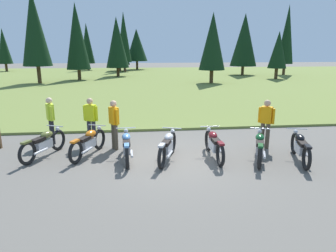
% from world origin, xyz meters
% --- Properties ---
extents(ground_plane, '(140.00, 140.00, 0.00)m').
position_xyz_m(ground_plane, '(0.00, 0.00, 0.00)').
color(ground_plane, '#605B54').
extents(grass_moorland, '(80.00, 44.00, 0.10)m').
position_xyz_m(grass_moorland, '(0.00, 25.32, 0.05)').
color(grass_moorland, olive).
rests_on(grass_moorland, ground).
extents(forest_treeline, '(40.63, 25.95, 8.76)m').
position_xyz_m(forest_treeline, '(-1.45, 30.65, 4.35)').
color(forest_treeline, '#47331E').
rests_on(forest_treeline, ground).
extents(motorcycle_olive, '(1.01, 1.96, 0.88)m').
position_xyz_m(motorcycle_olive, '(-3.91, 0.63, 0.44)').
color(motorcycle_olive, black).
rests_on(motorcycle_olive, ground).
extents(motorcycle_orange, '(0.98, 1.97, 0.88)m').
position_xyz_m(motorcycle_orange, '(-2.53, 0.58, 0.44)').
color(motorcycle_orange, black).
rests_on(motorcycle_orange, ground).
extents(motorcycle_sky_blue, '(0.62, 2.10, 0.88)m').
position_xyz_m(motorcycle_sky_blue, '(-1.32, 0.07, 0.44)').
color(motorcycle_sky_blue, black).
rests_on(motorcycle_sky_blue, ground).
extents(motorcycle_silver, '(0.90, 2.01, 0.88)m').
position_xyz_m(motorcycle_silver, '(-0.08, -0.07, 0.44)').
color(motorcycle_silver, black).
rests_on(motorcycle_silver, ground).
extents(motorcycle_maroon, '(0.62, 2.10, 0.88)m').
position_xyz_m(motorcycle_maroon, '(1.37, -0.03, 0.44)').
color(motorcycle_maroon, black).
rests_on(motorcycle_maroon, ground).
extents(motorcycle_british_green, '(0.95, 1.99, 0.88)m').
position_xyz_m(motorcycle_british_green, '(2.67, -0.42, 0.44)').
color(motorcycle_british_green, black).
rests_on(motorcycle_british_green, ground).
extents(motorcycle_black, '(0.80, 2.05, 0.88)m').
position_xyz_m(motorcycle_black, '(3.87, -0.61, 0.44)').
color(motorcycle_black, black).
rests_on(motorcycle_black, ground).
extents(rider_with_back_turned, '(0.36, 0.50, 1.67)m').
position_xyz_m(rider_with_back_turned, '(-1.75, 1.17, 0.95)').
color(rider_with_back_turned, '#4C4233').
rests_on(rider_with_back_turned, ground).
extents(rider_in_hivis_vest, '(0.52, 0.34, 1.67)m').
position_xyz_m(rider_in_hivis_vest, '(-2.58, 1.74, 0.95)').
color(rider_in_hivis_vest, '#2D2D38').
rests_on(rider_in_hivis_vest, ground).
extents(rider_checking_bike, '(0.44, 0.40, 1.67)m').
position_xyz_m(rider_checking_bike, '(3.34, 0.71, 0.95)').
color(rider_checking_bike, '#4C4233').
rests_on(rider_checking_bike, ground).
extents(rider_near_row_end, '(0.35, 0.51, 1.67)m').
position_xyz_m(rider_near_row_end, '(-4.01, 2.04, 0.95)').
color(rider_near_row_end, black).
rests_on(rider_near_row_end, ground).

